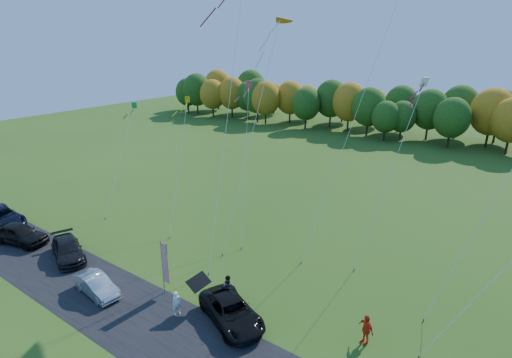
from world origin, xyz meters
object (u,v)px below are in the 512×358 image
Objects in this scene: person_east at (366,329)px; feather_flag at (164,262)px; silver_sedan at (96,285)px; black_suv at (231,311)px.

person_east is 13.65m from feather_flag.
silver_sedan is at bearing -144.32° from feather_flag.
feather_flag reaches higher than silver_sedan.
black_suv is 10.05m from silver_sedan.
black_suv reaches higher than silver_sedan.
black_suv is 5.85m from feather_flag.
feather_flag reaches higher than person_east.
person_east is (17.09, 6.24, 0.28)m from silver_sedan.
person_east is at bearing -43.51° from black_suv.
feather_flag is at bearing -48.92° from silver_sedan.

